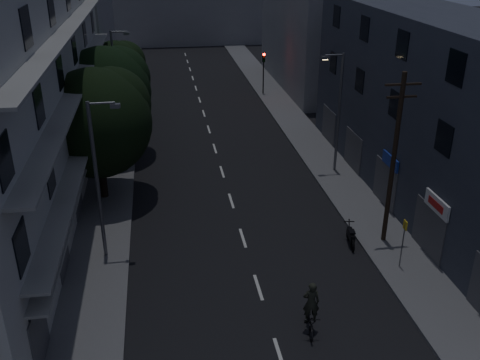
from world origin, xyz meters
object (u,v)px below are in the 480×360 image
object	(u,v)px
bus_stop_sign	(404,235)
cyclist	(310,315)
motorcycle	(351,237)
utility_pole	(394,157)

from	to	relation	value
bus_stop_sign	cyclist	world-z (taller)	bus_stop_sign
motorcycle	cyclist	size ratio (longest dim) A/B	0.79
motorcycle	cyclist	bearing A→B (deg)	-113.93
bus_stop_sign	cyclist	bearing A→B (deg)	-146.54
bus_stop_sign	motorcycle	world-z (taller)	bus_stop_sign
utility_pole	cyclist	bearing A→B (deg)	-133.02
utility_pole	cyclist	xyz separation A→B (m)	(-5.80, -6.22, -4.07)
motorcycle	utility_pole	bearing A→B (deg)	8.42
cyclist	motorcycle	bearing A→B (deg)	65.73
utility_pole	motorcycle	xyz separation A→B (m)	(-1.84, 0.01, -4.39)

